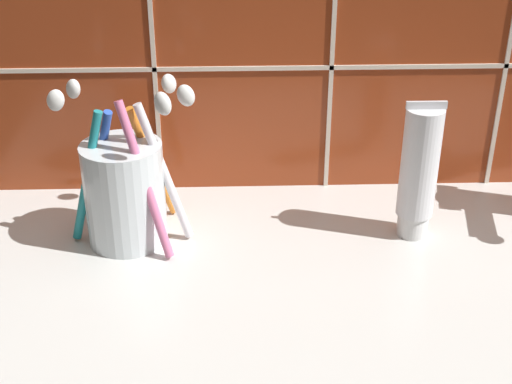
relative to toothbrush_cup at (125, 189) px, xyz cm
name	(u,v)px	position (x,y,z in cm)	size (l,w,h in cm)	color
sink_counter	(328,281)	(20.32, -7.19, -6.89)	(79.17, 38.64, 2.00)	silver
tile_wall_backsplash	(315,18)	(20.32, 12.38, 14.30)	(89.17, 1.72, 44.36)	#933819
toothbrush_cup	(125,189)	(0.00, 0.00, 0.00)	(14.83, 12.54, 18.17)	silver
toothpaste_tube	(419,171)	(30.18, -0.08, 1.60)	(4.06, 3.86, 15.09)	white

